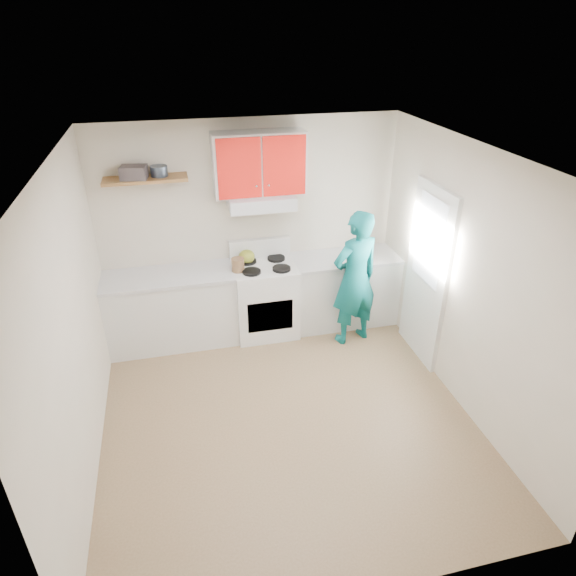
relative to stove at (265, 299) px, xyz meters
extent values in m
plane|color=brown|center=(-0.10, -1.57, -0.46)|extent=(3.80, 3.80, 0.00)
cube|color=white|center=(-0.10, -1.57, 2.14)|extent=(3.60, 3.80, 0.04)
cube|color=beige|center=(-0.10, 0.32, 0.84)|extent=(3.60, 0.04, 2.60)
cube|color=beige|center=(-0.10, -3.47, 0.84)|extent=(3.60, 0.04, 2.60)
cube|color=beige|center=(-1.90, -1.57, 0.84)|extent=(0.04, 3.80, 2.60)
cube|color=beige|center=(1.70, -1.57, 0.84)|extent=(0.04, 3.80, 2.60)
cube|color=white|center=(1.68, -0.88, 0.56)|extent=(0.05, 0.85, 2.05)
cube|color=white|center=(1.65, -0.88, 0.99)|extent=(0.01, 0.55, 0.95)
cube|color=silver|center=(-1.14, 0.02, -0.01)|extent=(1.52, 0.60, 0.90)
cube|color=silver|center=(1.04, 0.02, -0.01)|extent=(1.32, 0.60, 0.90)
cube|color=white|center=(0.00, 0.00, 0.00)|extent=(0.76, 0.65, 0.92)
cube|color=silver|center=(0.00, 0.10, 1.24)|extent=(0.76, 0.44, 0.15)
cube|color=red|center=(0.00, 0.16, 1.66)|extent=(1.02, 0.33, 0.70)
cube|color=brown|center=(-1.25, 0.18, 1.56)|extent=(0.90, 0.30, 0.04)
cube|color=#433B3E|center=(-1.36, 0.15, 1.65)|extent=(0.30, 0.24, 0.14)
cylinder|color=#333D4C|center=(-1.10, 0.20, 1.63)|extent=(0.19, 0.19, 0.11)
ellipsoid|color=olive|center=(-0.19, 0.14, 0.54)|extent=(0.23, 0.23, 0.17)
cylinder|color=brown|center=(-0.33, -0.06, 0.53)|extent=(0.18, 0.18, 0.18)
cube|color=olive|center=(0.63, -0.02, 0.45)|extent=(0.34, 0.27, 0.02)
cube|color=red|center=(1.40, -0.07, 0.44)|extent=(0.32, 0.28, 0.01)
imported|color=#0B6163|center=(1.00, -0.44, 0.38)|extent=(0.70, 0.55, 1.69)
camera|label=1|loc=(-0.98, -5.35, 3.10)|focal=31.23mm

